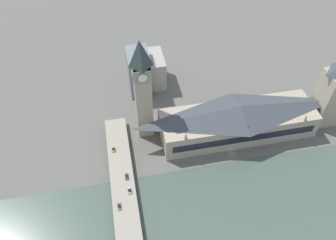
{
  "coord_description": "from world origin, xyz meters",
  "views": [
    {
      "loc": [
        -120.04,
        67.32,
        173.69
      ],
      "look_at": [
        23.22,
        38.92,
        16.7
      ],
      "focal_mm": 35.0,
      "sensor_mm": 36.0,
      "label": 1
    }
  ],
  "objects_px": {
    "car_northbound_lead": "(119,206)",
    "car_southbound_lead": "(129,191)",
    "victoria_tower": "(332,94)",
    "car_northbound_mid": "(127,176)",
    "car_southbound_mid": "(113,149)",
    "road_bridge": "(128,225)",
    "parliament_hall": "(238,120)",
    "clock_tower": "(143,89)"
  },
  "relations": [
    {
      "from": "clock_tower",
      "to": "car_southbound_mid",
      "type": "xyz_separation_m",
      "value": [
        -16.9,
        23.48,
        -33.52
      ]
    },
    {
      "from": "car_northbound_mid",
      "to": "car_southbound_lead",
      "type": "distance_m",
      "value": 10.19
    },
    {
      "from": "clock_tower",
      "to": "victoria_tower",
      "type": "relative_size",
      "value": 1.38
    },
    {
      "from": "car_northbound_mid",
      "to": "car_southbound_mid",
      "type": "distance_m",
      "value": 23.11
    },
    {
      "from": "clock_tower",
      "to": "car_northbound_mid",
      "type": "xyz_separation_m",
      "value": [
        -39.18,
        17.32,
        -33.52
      ]
    },
    {
      "from": "car_northbound_lead",
      "to": "car_southbound_lead",
      "type": "height_order",
      "value": "car_southbound_lead"
    },
    {
      "from": "car_northbound_mid",
      "to": "road_bridge",
      "type": "bearing_deg",
      "value": 174.44
    },
    {
      "from": "clock_tower",
      "to": "car_northbound_mid",
      "type": "height_order",
      "value": "clock_tower"
    },
    {
      "from": "clock_tower",
      "to": "car_southbound_lead",
      "type": "bearing_deg",
      "value": 161.23
    },
    {
      "from": "parliament_hall",
      "to": "car_southbound_lead",
      "type": "distance_m",
      "value": 86.03
    },
    {
      "from": "clock_tower",
      "to": "car_southbound_mid",
      "type": "distance_m",
      "value": 44.28
    },
    {
      "from": "parliament_hall",
      "to": "road_bridge",
      "type": "xyz_separation_m",
      "value": [
        -55.47,
        81.48,
        -8.63
      ]
    },
    {
      "from": "parliament_hall",
      "to": "car_northbound_mid",
      "type": "distance_m",
      "value": 82.86
    },
    {
      "from": "road_bridge",
      "to": "car_northbound_mid",
      "type": "distance_m",
      "value": 30.24
    },
    {
      "from": "car_northbound_mid",
      "to": "car_southbound_mid",
      "type": "height_order",
      "value": "car_northbound_mid"
    },
    {
      "from": "parliament_hall",
      "to": "car_southbound_lead",
      "type": "xyz_separation_m",
      "value": [
        -35.59,
        78.01,
        -6.95
      ]
    },
    {
      "from": "victoria_tower",
      "to": "car_northbound_mid",
      "type": "height_order",
      "value": "victoria_tower"
    },
    {
      "from": "car_northbound_lead",
      "to": "car_northbound_mid",
      "type": "distance_m",
      "value": 19.9
    },
    {
      "from": "road_bridge",
      "to": "car_northbound_mid",
      "type": "relative_size",
      "value": 37.09
    },
    {
      "from": "car_southbound_mid",
      "to": "car_southbound_lead",
      "type": "bearing_deg",
      "value": -168.31
    },
    {
      "from": "car_southbound_lead",
      "to": "road_bridge",
      "type": "bearing_deg",
      "value": 170.09
    },
    {
      "from": "parliament_hall",
      "to": "car_northbound_lead",
      "type": "xyz_separation_m",
      "value": [
        -44.29,
        84.86,
        -7.0
      ]
    },
    {
      "from": "victoria_tower",
      "to": "car_southbound_lead",
      "type": "relative_size",
      "value": 13.73
    },
    {
      "from": "road_bridge",
      "to": "car_southbound_lead",
      "type": "distance_m",
      "value": 20.25
    },
    {
      "from": "clock_tower",
      "to": "car_southbound_lead",
      "type": "distance_m",
      "value": 61.95
    },
    {
      "from": "car_southbound_lead",
      "to": "car_northbound_mid",
      "type": "bearing_deg",
      "value": 3.1
    },
    {
      "from": "car_northbound_lead",
      "to": "car_southbound_lead",
      "type": "bearing_deg",
      "value": -38.18
    },
    {
      "from": "clock_tower",
      "to": "road_bridge",
      "type": "distance_m",
      "value": 80.25
    },
    {
      "from": "car_northbound_lead",
      "to": "car_southbound_mid",
      "type": "bearing_deg",
      "value": -0.19
    },
    {
      "from": "parliament_hall",
      "to": "car_southbound_lead",
      "type": "relative_size",
      "value": 26.62
    },
    {
      "from": "car_northbound_lead",
      "to": "car_southbound_mid",
      "type": "distance_m",
      "value": 41.15
    },
    {
      "from": "road_bridge",
      "to": "car_southbound_mid",
      "type": "distance_m",
      "value": 52.46
    },
    {
      "from": "victoria_tower",
      "to": "car_southbound_lead",
      "type": "bearing_deg",
      "value": 104.04
    },
    {
      "from": "victoria_tower",
      "to": "car_northbound_lead",
      "type": "height_order",
      "value": "victoria_tower"
    },
    {
      "from": "parliament_hall",
      "to": "car_southbound_mid",
      "type": "relative_size",
      "value": 25.99
    },
    {
      "from": "victoria_tower",
      "to": "car_southbound_lead",
      "type": "height_order",
      "value": "victoria_tower"
    },
    {
      "from": "victoria_tower",
      "to": "car_northbound_lead",
      "type": "relative_size",
      "value": 11.85
    },
    {
      "from": "victoria_tower",
      "to": "car_northbound_mid",
      "type": "xyz_separation_m",
      "value": [
        -25.47,
        143.07,
        -19.0
      ]
    },
    {
      "from": "parliament_hall",
      "to": "victoria_tower",
      "type": "height_order",
      "value": "victoria_tower"
    },
    {
      "from": "car_northbound_lead",
      "to": "car_southbound_lead",
      "type": "xyz_separation_m",
      "value": [
        8.71,
        -6.85,
        0.05
      ]
    },
    {
      "from": "car_northbound_lead",
      "to": "car_northbound_mid",
      "type": "relative_size",
      "value": 1.06
    },
    {
      "from": "parliament_hall",
      "to": "car_northbound_lead",
      "type": "distance_m",
      "value": 95.98
    }
  ]
}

